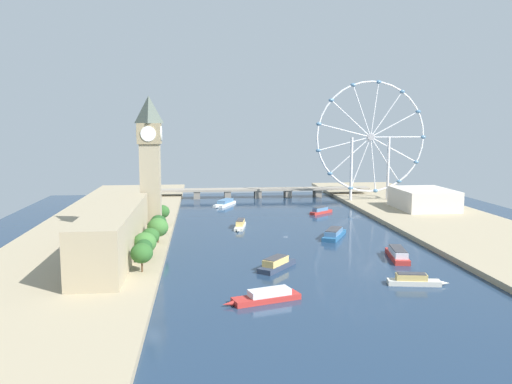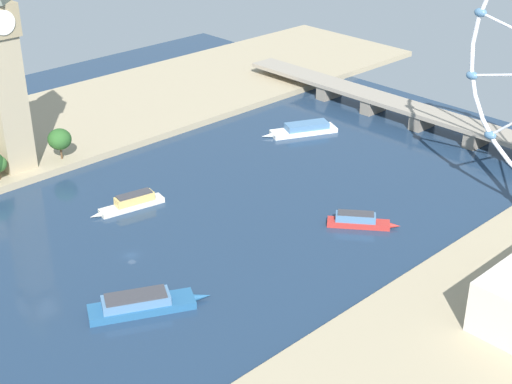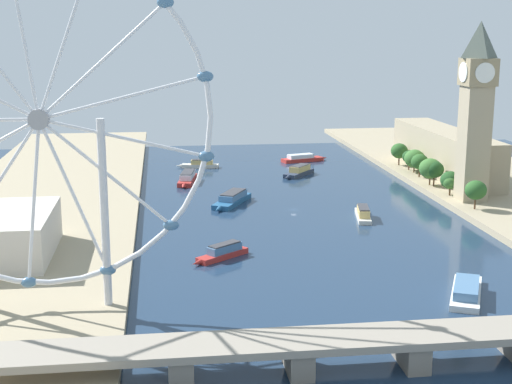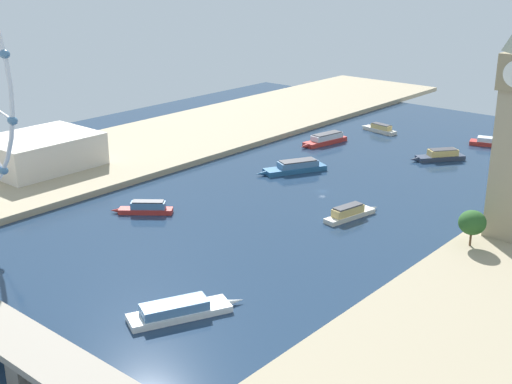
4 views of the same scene
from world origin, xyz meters
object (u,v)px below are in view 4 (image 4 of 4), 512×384
at_px(tour_boat_5, 380,129).
at_px(tour_boat_7, 179,310).
at_px(tour_boat_2, 325,139).
at_px(tour_boat_6, 295,167).
at_px(tour_boat_0, 350,213).
at_px(tour_boat_1, 146,208).
at_px(riverside_hall, 41,151).
at_px(tour_boat_3, 440,156).
at_px(tour_boat_4, 495,143).

relative_size(tour_boat_5, tour_boat_7, 0.76).
bearing_deg(tour_boat_5, tour_boat_2, 88.24).
bearing_deg(tour_boat_7, tour_boat_6, 49.45).
relative_size(tour_boat_0, tour_boat_1, 1.30).
bearing_deg(tour_boat_2, riverside_hall, -18.82).
distance_m(tour_boat_1, tour_boat_3, 163.47).
bearing_deg(tour_boat_5, tour_boat_4, -157.84).
relative_size(tour_boat_4, tour_boat_5, 1.20).
bearing_deg(tour_boat_1, tour_boat_3, -149.56).
bearing_deg(tour_boat_1, riverside_hall, -41.54).
distance_m(riverside_hall, tour_boat_7, 165.29).
height_order(tour_boat_1, tour_boat_2, tour_boat_2).
bearing_deg(tour_boat_7, riverside_hall, 96.06).
bearing_deg(tour_boat_4, tour_boat_1, -126.47).
height_order(tour_boat_1, tour_boat_3, tour_boat_3).
bearing_deg(tour_boat_7, tour_boat_1, 80.88).
bearing_deg(tour_boat_4, tour_boat_5, 174.43).
bearing_deg(tour_boat_6, tour_boat_1, 19.08).
distance_m(tour_boat_0, tour_boat_1, 84.74).
distance_m(riverside_hall, tour_boat_1, 82.66).
relative_size(riverside_hall, tour_boat_1, 2.26).
bearing_deg(tour_boat_6, tour_boat_3, 172.36).
xyz_separation_m(riverside_hall, tour_boat_3, (-139.84, -149.12, -8.54)).
relative_size(tour_boat_1, tour_boat_2, 0.67).
relative_size(tour_boat_2, tour_boat_7, 0.97).
relative_size(tour_boat_0, tour_boat_4, 0.92).
bearing_deg(tour_boat_2, tour_boat_6, 29.76).
bearing_deg(tour_boat_0, tour_boat_5, 36.72).
bearing_deg(tour_boat_2, tour_boat_0, 49.67).
xyz_separation_m(riverside_hall, tour_boat_4, (-150.85, -195.08, -9.00)).
bearing_deg(tour_boat_6, tour_boat_5, -147.04).
relative_size(tour_boat_3, tour_boat_7, 0.76).
xyz_separation_m(tour_boat_0, tour_boat_4, (-0.84, -148.20, -0.34)).
height_order(tour_boat_4, tour_boat_6, tour_boat_6).
bearing_deg(riverside_hall, tour_boat_0, -162.65).
relative_size(tour_boat_3, tour_boat_6, 0.75).
bearing_deg(tour_boat_0, tour_boat_4, 10.19).
bearing_deg(tour_boat_5, tour_boat_3, 160.58).
distance_m(riverside_hall, tour_boat_2, 156.18).
relative_size(tour_boat_1, tour_boat_6, 0.64).
bearing_deg(tour_boat_5, tour_boat_0, 126.55).
distance_m(tour_boat_4, tour_boat_7, 249.43).
xyz_separation_m(tour_boat_6, tour_boat_7, (-61.67, 137.34, -0.33)).
bearing_deg(tour_boat_6, tour_boat_4, -179.83).
height_order(tour_boat_3, tour_boat_4, tour_boat_3).
height_order(riverside_hall, tour_boat_3, riverside_hall).
bearing_deg(tour_boat_4, tour_boat_3, -120.88).
xyz_separation_m(tour_boat_2, tour_boat_4, (-76.34, -58.07, -0.58)).
distance_m(tour_boat_6, tour_boat_7, 150.55).
distance_m(riverside_hall, tour_boat_5, 199.78).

